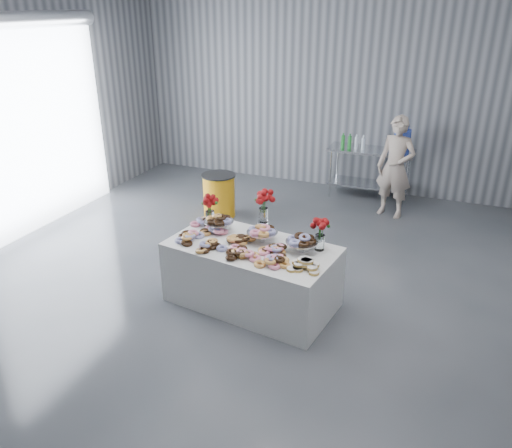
% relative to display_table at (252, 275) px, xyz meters
% --- Properties ---
extents(ground, '(9.00, 9.00, 0.00)m').
position_rel_display_table_xyz_m(ground, '(-0.04, -0.04, -0.38)').
color(ground, '#3C3F44').
rests_on(ground, ground).
extents(room_walls, '(8.04, 9.04, 4.02)m').
position_rel_display_table_xyz_m(room_walls, '(-0.31, 0.03, 2.26)').
color(room_walls, gray).
rests_on(room_walls, ground).
extents(display_table, '(2.02, 1.26, 0.75)m').
position_rel_display_table_xyz_m(display_table, '(0.00, 0.00, 0.00)').
color(display_table, white).
rests_on(display_table, ground).
extents(prep_table, '(1.50, 0.60, 0.90)m').
position_rel_display_table_xyz_m(prep_table, '(0.59, 4.06, 0.24)').
color(prep_table, silver).
rests_on(prep_table, ground).
extents(donut_mounds, '(1.90, 1.04, 0.09)m').
position_rel_display_table_xyz_m(donut_mounds, '(0.00, -0.05, 0.42)').
color(donut_mounds, '#E09F52').
rests_on(donut_mounds, display_table).
extents(cake_stand_left, '(0.36, 0.36, 0.17)m').
position_rel_display_table_xyz_m(cake_stand_left, '(-0.52, 0.23, 0.52)').
color(cake_stand_left, silver).
rests_on(cake_stand_left, display_table).
extents(cake_stand_mid, '(0.36, 0.36, 0.17)m').
position_rel_display_table_xyz_m(cake_stand_mid, '(0.07, 0.14, 0.52)').
color(cake_stand_mid, silver).
rests_on(cake_stand_mid, display_table).
extents(cake_stand_right, '(0.36, 0.36, 0.17)m').
position_rel_display_table_xyz_m(cake_stand_right, '(0.57, 0.07, 0.52)').
color(cake_stand_right, silver).
rests_on(cake_stand_right, display_table).
extents(danish_pile, '(0.48, 0.48, 0.11)m').
position_rel_display_table_xyz_m(danish_pile, '(0.72, -0.25, 0.43)').
color(danish_pile, white).
rests_on(danish_pile, display_table).
extents(bouquet_left, '(0.26, 0.26, 0.42)m').
position_rel_display_table_xyz_m(bouquet_left, '(-0.71, 0.35, 0.67)').
color(bouquet_left, white).
rests_on(bouquet_left, display_table).
extents(bouquet_right, '(0.26, 0.26, 0.42)m').
position_rel_display_table_xyz_m(bouquet_right, '(0.74, 0.20, 0.67)').
color(bouquet_right, white).
rests_on(bouquet_right, display_table).
extents(bouquet_center, '(0.26, 0.26, 0.57)m').
position_rel_display_table_xyz_m(bouquet_center, '(-0.00, 0.35, 0.75)').
color(bouquet_center, silver).
rests_on(bouquet_center, display_table).
extents(water_jug, '(0.28, 0.28, 0.55)m').
position_rel_display_table_xyz_m(water_jug, '(1.09, 4.06, 0.77)').
color(water_jug, '#4464E7').
rests_on(water_jug, prep_table).
extents(drink_bottles, '(0.54, 0.08, 0.27)m').
position_rel_display_table_xyz_m(drink_bottles, '(0.27, 3.96, 0.66)').
color(drink_bottles, '#268C33').
rests_on(drink_bottles, prep_table).
extents(person, '(0.69, 0.54, 1.67)m').
position_rel_display_table_xyz_m(person, '(1.11, 3.37, 0.46)').
color(person, '#CC8C93').
rests_on(person, ground).
extents(trash_barrel, '(0.56, 0.56, 0.72)m').
position_rel_display_table_xyz_m(trash_barrel, '(-1.53, 2.24, -0.01)').
color(trash_barrel, orange).
rests_on(trash_barrel, ground).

